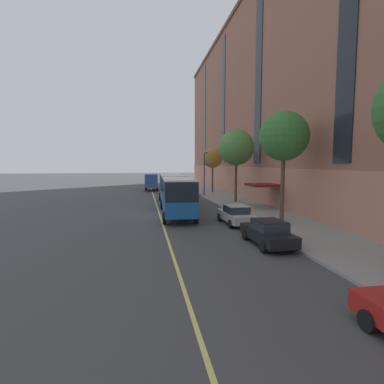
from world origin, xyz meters
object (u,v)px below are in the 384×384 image
(parked_car_navy_4, at_px, (190,190))
(parked_car_darkgray_5, at_px, (179,184))
(fire_hydrant, at_px, (234,208))
(street_tree_far_downtown, at_px, (213,158))
(street_tree_far_uptown, at_px, (236,148))
(city_bus, at_px, (174,190))
(street_lamp, at_px, (205,169))
(parked_car_white_0, at_px, (184,186))
(parked_car_silver_3, at_px, (236,215))
(street_tree_mid_block, at_px, (284,137))
(box_truck, at_px, (152,181))
(parked_car_black_2, at_px, (268,233))

(parked_car_navy_4, xyz_separation_m, parked_car_darkgray_5, (0.07, 14.70, 0.00))
(fire_hydrant, bearing_deg, street_tree_far_downtown, 83.14)
(parked_car_navy_4, relative_size, street_tree_far_uptown, 0.52)
(city_bus, bearing_deg, street_tree_far_uptown, 24.73)
(parked_car_navy_4, distance_m, street_lamp, 4.38)
(parked_car_white_0, height_order, parked_car_silver_3, same)
(parked_car_navy_4, distance_m, street_tree_far_downtown, 6.86)
(street_tree_far_downtown, relative_size, fire_hydrant, 10.17)
(city_bus, relative_size, street_tree_far_downtown, 2.57)
(parked_car_silver_3, distance_m, street_tree_mid_block, 7.42)
(parked_car_white_0, relative_size, street_lamp, 0.72)
(box_truck, bearing_deg, street_tree_far_downtown, -33.96)
(street_tree_far_downtown, bearing_deg, parked_car_navy_4, -151.23)
(street_tree_mid_block, distance_m, street_tree_far_downtown, 25.16)
(street_tree_mid_block, bearing_deg, street_tree_far_uptown, 90.00)
(parked_car_white_0, height_order, parked_car_darkgray_5, same)
(street_tree_mid_block, xyz_separation_m, fire_hydrant, (-2.35, 5.58, -6.56))
(parked_car_navy_4, distance_m, fire_hydrant, 17.37)
(parked_car_silver_3, relative_size, street_tree_mid_block, 0.53)
(parked_car_white_0, relative_size, parked_car_navy_4, 1.00)
(parked_car_white_0, relative_size, fire_hydrant, 6.42)
(street_tree_far_uptown, xyz_separation_m, fire_hydrant, (-2.35, -6.98, -6.32))
(parked_car_white_0, xyz_separation_m, parked_car_navy_4, (-0.16, -8.64, -0.00))
(parked_car_silver_3, distance_m, street_tree_far_uptown, 14.48)
(street_lamp, distance_m, fire_hydrant, 15.57)
(street_tree_far_uptown, bearing_deg, fire_hydrant, -108.63)
(street_tree_far_downtown, bearing_deg, street_lamp, -117.10)
(box_truck, distance_m, street_lamp, 13.57)
(parked_car_black_2, bearing_deg, street_tree_far_downtown, 82.81)
(street_tree_mid_block, height_order, street_lamp, street_tree_mid_block)
(city_bus, height_order, street_tree_mid_block, street_tree_mid_block)
(city_bus, relative_size, parked_car_darkgray_5, 4.10)
(city_bus, relative_size, street_tree_far_uptown, 2.12)
(parked_car_white_0, distance_m, box_truck, 5.92)
(city_bus, height_order, parked_car_darkgray_5, city_bus)
(parked_car_white_0, xyz_separation_m, parked_car_black_2, (-0.01, -37.87, -0.00))
(parked_car_black_2, relative_size, box_truck, 0.67)
(parked_car_black_2, bearing_deg, parked_car_silver_3, 89.94)
(parked_car_black_2, relative_size, parked_car_darkgray_5, 1.01)
(parked_car_silver_3, relative_size, street_lamp, 0.74)
(parked_car_darkgray_5, xyz_separation_m, street_tree_far_downtown, (4.04, -12.45, 5.00))
(parked_car_white_0, distance_m, parked_car_black_2, 37.87)
(street_tree_far_uptown, bearing_deg, parked_car_navy_4, 111.77)
(street_tree_mid_block, distance_m, fire_hydrant, 8.93)
(city_bus, height_order, fire_hydrant, city_bus)
(city_bus, distance_m, parked_car_white_0, 23.07)
(parked_car_navy_4, relative_size, parked_car_darkgray_5, 1.01)
(parked_car_white_0, xyz_separation_m, fire_hydrant, (1.60, -25.92, -0.29))
(city_bus, distance_m, parked_car_silver_3, 9.83)
(parked_car_darkgray_5, height_order, street_tree_far_downtown, street_tree_far_downtown)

